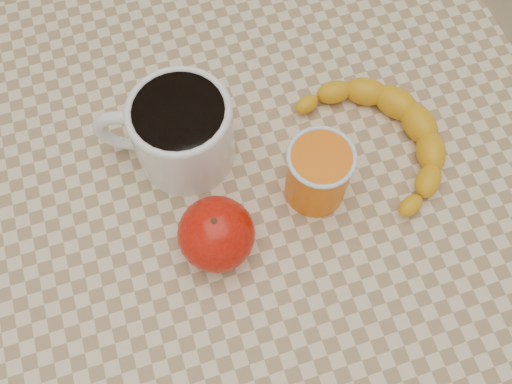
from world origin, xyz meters
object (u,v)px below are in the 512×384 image
object	(u,v)px
table	(256,225)
apple	(216,234)
coffee_mug	(180,130)
orange_juice_glass	(318,173)
banana	(382,137)

from	to	relation	value
table	apple	xyz separation A→B (m)	(-0.06, -0.04, 0.12)
coffee_mug	table	bearing A→B (deg)	-53.17
coffee_mug	orange_juice_glass	xyz separation A→B (m)	(0.13, -0.10, -0.01)
orange_juice_glass	table	bearing A→B (deg)	171.17
table	coffee_mug	size ratio (longest dim) A/B	4.51
banana	orange_juice_glass	bearing A→B (deg)	-173.21
table	coffee_mug	xyz separation A→B (m)	(-0.06, 0.09, 0.14)
coffee_mug	banana	distance (m)	0.24
table	orange_juice_glass	size ratio (longest dim) A/B	8.98
coffee_mug	orange_juice_glass	size ratio (longest dim) A/B	1.99
apple	table	bearing A→B (deg)	35.82
banana	apple	bearing A→B (deg)	-175.92
banana	coffee_mug	bearing A→B (deg)	152.81
coffee_mug	orange_juice_glass	bearing A→B (deg)	-35.79
table	orange_juice_glass	bearing A→B (deg)	-8.83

